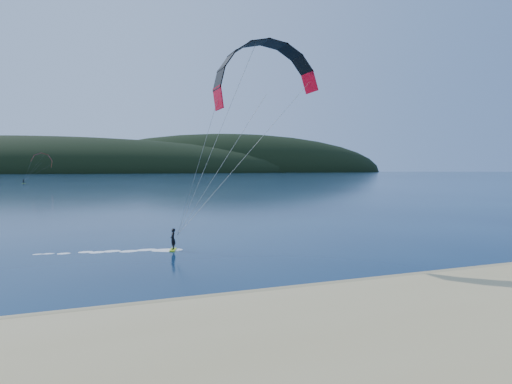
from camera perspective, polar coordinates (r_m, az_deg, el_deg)
ground at (r=18.79m, az=5.23°, el=-17.09°), size 1800.00×1800.00×0.00m
wet_sand at (r=22.69m, az=0.00°, el=-13.39°), size 220.00×2.50×0.10m
headland at (r=761.13m, az=-20.69°, el=2.32°), size 1200.00×310.00×140.00m
kitesurfer_near at (r=34.52m, az=0.73°, el=11.81°), size 21.62×6.31×15.09m
kitesurfer_far at (r=216.25m, az=-25.86°, el=3.37°), size 12.93×5.91×12.86m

